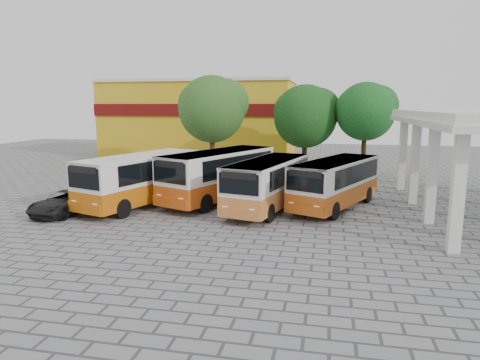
% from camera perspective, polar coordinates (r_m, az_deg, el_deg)
% --- Properties ---
extents(ground, '(90.00, 90.00, 0.00)m').
position_cam_1_polar(ground, '(20.91, 3.24, -5.85)').
color(ground, gray).
rests_on(ground, ground).
extents(shophouse_block, '(20.40, 10.40, 8.30)m').
position_cam_1_polar(shophouse_block, '(47.99, -5.17, 8.10)').
color(shophouse_block, gold).
rests_on(shophouse_block, ground).
extents(bus_far_left, '(4.84, 8.56, 2.90)m').
position_cam_1_polar(bus_far_left, '(24.92, -13.04, 0.44)').
color(bus_far_left, '#B65505').
rests_on(bus_far_left, ground).
extents(bus_centre_left, '(5.60, 8.94, 3.01)m').
position_cam_1_polar(bus_centre_left, '(25.41, -2.82, 1.01)').
color(bus_centre_left, '#BE480C').
rests_on(bus_centre_left, ground).
extents(bus_centre_right, '(4.01, 8.02, 2.74)m').
position_cam_1_polar(bus_centre_right, '(23.40, 3.79, -0.15)').
color(bus_centre_right, '#C66D2E').
rests_on(bus_centre_right, ground).
extents(bus_far_right, '(5.11, 8.02, 2.69)m').
position_cam_1_polar(bus_far_right, '(24.32, 12.63, -0.06)').
color(bus_far_right, '#B9500F').
rests_on(bus_far_right, ground).
extents(tree_left, '(5.56, 5.30, 8.02)m').
position_cam_1_polar(tree_left, '(34.38, -3.65, 9.69)').
color(tree_left, '#4A2B16').
rests_on(tree_left, ground).
extents(tree_middle, '(5.49, 5.23, 7.38)m').
position_cam_1_polar(tree_middle, '(36.12, 8.81, 8.65)').
color(tree_middle, '#312411').
rests_on(tree_middle, ground).
extents(tree_right, '(4.84, 4.61, 7.49)m').
position_cam_1_polar(tree_right, '(35.53, 16.50, 8.99)').
color(tree_right, black).
rests_on(tree_right, ground).
extents(parked_car, '(2.62, 4.59, 1.21)m').
position_cam_1_polar(parked_car, '(24.52, -22.14, -2.76)').
color(parked_car, black).
rests_on(parked_car, ground).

